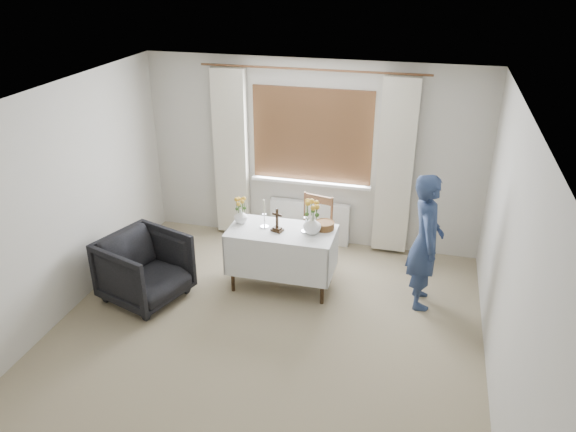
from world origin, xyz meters
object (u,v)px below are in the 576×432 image
object	(u,v)px
wooden_cross	(277,220)
altar_table	(282,259)
flower_vase_left	(241,216)
armchair	(145,269)
flower_vase_right	(312,225)
person	(426,241)
wooden_chair	(312,234)

from	to	relation	value
wooden_cross	altar_table	bearing A→B (deg)	57.63
wooden_cross	flower_vase_left	world-z (taller)	wooden_cross
armchair	flower_vase_left	distance (m)	1.26
altar_table	armchair	bearing A→B (deg)	-156.56
wooden_cross	flower_vase_right	world-z (taller)	wooden_cross
person	wooden_cross	bearing A→B (deg)	86.30
altar_table	flower_vase_left	size ratio (longest dim) A/B	7.24
armchair	flower_vase_left	bearing A→B (deg)	-34.41
flower_vase_left	flower_vase_right	world-z (taller)	flower_vase_right
wooden_chair	person	size ratio (longest dim) A/B	0.59
wooden_chair	flower_vase_left	xyz separation A→B (m)	(-0.76, -0.48, 0.38)
armchair	altar_table	bearing A→B (deg)	-47.84
altar_table	flower_vase_right	size ratio (longest dim) A/B	5.75
person	flower_vase_right	distance (m)	1.27
wooden_chair	person	bearing A→B (deg)	-5.96
armchair	wooden_chair	bearing A→B (deg)	-36.37
wooden_chair	flower_vase_right	xyz separation A→B (m)	(0.12, -0.54, 0.40)
person	wooden_cross	size ratio (longest dim) A/B	5.57
altar_table	flower_vase_left	xyz separation A→B (m)	(-0.52, 0.07, 0.47)
altar_table	flower_vase_right	world-z (taller)	flower_vase_right
armchair	person	bearing A→B (deg)	-58.27
altar_table	wooden_cross	size ratio (longest dim) A/B	4.38
armchair	flower_vase_right	world-z (taller)	flower_vase_right
flower_vase_left	flower_vase_right	size ratio (longest dim) A/B	0.79
wooden_cross	flower_vase_left	bearing A→B (deg)	-172.89
armchair	wooden_cross	distance (m)	1.62
person	flower_vase_left	world-z (taller)	person
altar_table	flower_vase_left	world-z (taller)	flower_vase_left
flower_vase_left	wooden_cross	bearing A→B (deg)	-12.64
wooden_chair	armchair	world-z (taller)	wooden_chair
wooden_cross	flower_vase_right	distance (m)	0.40
altar_table	flower_vase_left	bearing A→B (deg)	172.18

